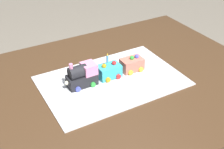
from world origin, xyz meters
TOP-DOWN VIEW (x-y plane):
  - dining_table at (0.00, 0.00)m, footprint 1.40×1.00m
  - cake_board at (0.02, 0.01)m, footprint 0.60×0.40m
  - cake_locomotive at (-0.10, 0.05)m, footprint 0.14×0.08m
  - cake_car_flatbed_turquoise at (0.02, 0.05)m, footprint 0.10×0.08m
  - cake_car_hopper_coral at (0.14, 0.05)m, footprint 0.10×0.08m
  - birthday_candle at (0.02, 0.05)m, footprint 0.01×0.01m

SIDE VIEW (x-z plane):
  - dining_table at x=0.00m, z-range 0.26..1.00m
  - cake_board at x=0.02m, z-range 0.74..0.74m
  - cake_car_flatbed_turquoise at x=0.02m, z-range 0.74..0.81m
  - cake_car_hopper_coral at x=0.14m, z-range 0.74..0.81m
  - cake_locomotive at x=-0.10m, z-range 0.73..0.85m
  - birthday_candle at x=0.02m, z-range 0.81..0.86m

